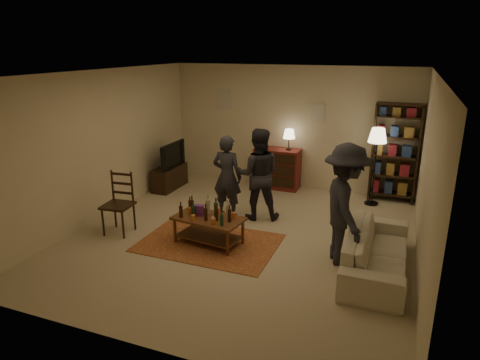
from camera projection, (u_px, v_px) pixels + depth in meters
The scene contains 13 objects.
floor at pixel (242, 236), 7.27m from camera, with size 6.00×6.00×0.00m, color #C6B793.
room_shell at pixel (263, 105), 9.60m from camera, with size 6.00×6.00×6.00m.
rug at pixel (209, 243), 7.01m from camera, with size 2.20×1.50×0.01m, color maroon.
coffee_table at pixel (208, 220), 6.90m from camera, with size 1.18×0.75×0.80m.
dining_chair at pixel (119, 200), 7.30m from camera, with size 0.51×0.51×1.08m.
tv_stand at pixel (169, 172), 9.60m from camera, with size 0.40×1.00×1.06m.
dresser at pixel (277, 167), 9.61m from camera, with size 1.00×0.50×1.36m.
bookshelf at pixel (395, 152), 8.65m from camera, with size 0.90×0.34×2.02m.
floor_lamp at pixel (377, 141), 8.34m from camera, with size 0.36×0.36×1.57m.
sofa at pixel (377, 252), 6.07m from camera, with size 2.08×0.81×0.61m, color beige.
person_left at pixel (227, 176), 7.91m from camera, with size 0.57×0.37×1.56m, color #26272E.
person_right at pixel (258, 174), 7.80m from camera, with size 0.83×0.64×1.70m, color #232229.
person_by_sofa at pixel (345, 205), 6.15m from camera, with size 1.17×0.67×1.81m, color #26262D.
Camera 1 is at (2.37, -6.21, 3.11)m, focal length 32.00 mm.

